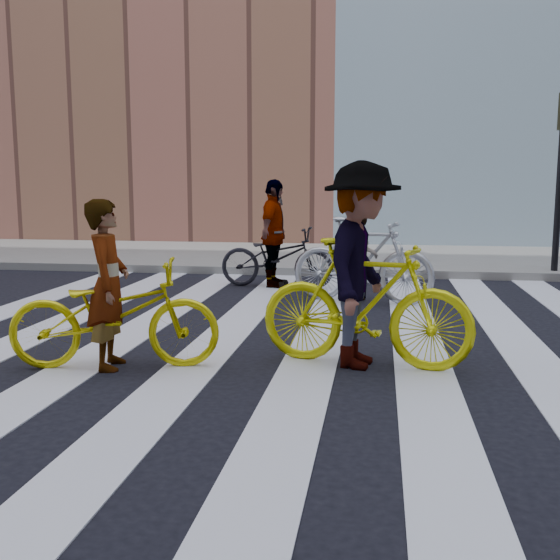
% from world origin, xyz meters
% --- Properties ---
extents(ground, '(100.00, 100.00, 0.00)m').
position_xyz_m(ground, '(0.00, 0.00, 0.00)').
color(ground, black).
rests_on(ground, ground).
extents(sidewalk_far, '(100.00, 5.00, 0.15)m').
position_xyz_m(sidewalk_far, '(0.00, 7.50, 0.07)').
color(sidewalk_far, gray).
rests_on(sidewalk_far, ground).
extents(zebra_crosswalk, '(8.25, 10.00, 0.01)m').
position_xyz_m(zebra_crosswalk, '(0.00, 0.00, 0.01)').
color(zebra_crosswalk, silver).
rests_on(zebra_crosswalk, ground).
extents(bike_yellow_left, '(2.09, 1.08, 1.04)m').
position_xyz_m(bike_yellow_left, '(-1.28, -1.35, 0.52)').
color(bike_yellow_left, yellow).
rests_on(bike_yellow_left, ground).
extents(bike_silver_mid, '(2.18, 1.00, 1.26)m').
position_xyz_m(bike_silver_mid, '(0.97, 2.42, 0.63)').
color(bike_silver_mid, '#B6BAC1').
rests_on(bike_silver_mid, ground).
extents(bike_yellow_right, '(2.13, 0.95, 1.24)m').
position_xyz_m(bike_yellow_right, '(1.09, -0.93, 0.62)').
color(bike_yellow_right, yellow).
rests_on(bike_yellow_right, ground).
extents(bike_dark_rear, '(2.00, 0.87, 1.02)m').
position_xyz_m(bike_dark_rear, '(-0.50, 3.65, 0.51)').
color(bike_dark_rear, black).
rests_on(bike_dark_rear, ground).
extents(rider_left, '(0.50, 0.66, 1.62)m').
position_xyz_m(rider_left, '(-1.33, -1.35, 0.81)').
color(rider_left, slate).
rests_on(rider_left, ground).
extents(rider_mid, '(0.75, 0.88, 1.60)m').
position_xyz_m(rider_mid, '(0.92, 2.42, 0.80)').
color(rider_mid, slate).
rests_on(rider_mid, ground).
extents(rider_right, '(0.95, 1.38, 1.97)m').
position_xyz_m(rider_right, '(1.04, -0.93, 0.98)').
color(rider_right, slate).
rests_on(rider_right, ground).
extents(rider_rear, '(0.55, 1.10, 1.81)m').
position_xyz_m(rider_rear, '(-0.55, 3.65, 0.91)').
color(rider_rear, slate).
rests_on(rider_rear, ground).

